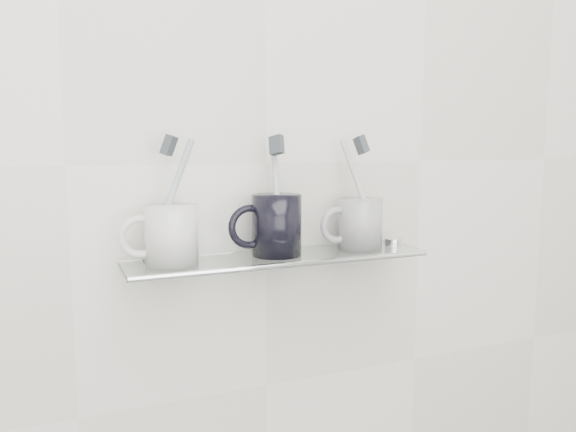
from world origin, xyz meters
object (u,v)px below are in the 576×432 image
mug_left (171,235)px  mug_right (360,224)px  mug_center (277,225)px  shelf_glass (279,258)px

mug_left → mug_right: 0.33m
mug_left → mug_center: 0.17m
mug_left → mug_center: (0.17, 0.00, 0.01)m
mug_center → mug_right: 0.16m
shelf_glass → mug_center: mug_center is taller
shelf_glass → mug_right: 0.16m
mug_left → mug_right: mug_left is taller
mug_right → shelf_glass: bearing=-163.1°
mug_center → shelf_glass: bearing=-45.7°
shelf_glass → mug_right: mug_right is taller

